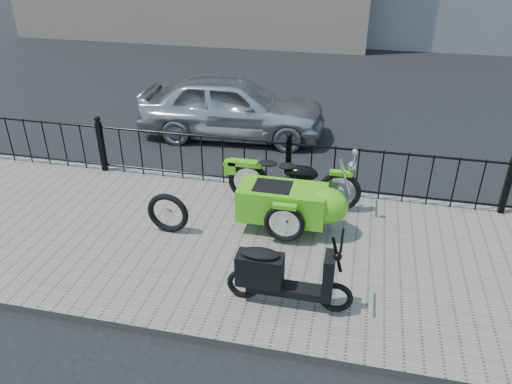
% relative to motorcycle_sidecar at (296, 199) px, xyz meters
% --- Properties ---
extents(ground, '(120.00, 120.00, 0.00)m').
position_rel_motorcycle_sidecar_xyz_m(ground, '(-0.30, -0.18, -0.59)').
color(ground, black).
rests_on(ground, ground).
extents(sidewalk, '(30.00, 3.80, 0.12)m').
position_rel_motorcycle_sidecar_xyz_m(sidewalk, '(-0.30, -0.68, -0.53)').
color(sidewalk, slate).
rests_on(sidewalk, ground).
extents(curb, '(30.00, 0.10, 0.12)m').
position_rel_motorcycle_sidecar_xyz_m(curb, '(-0.30, 1.26, -0.53)').
color(curb, gray).
rests_on(curb, ground).
extents(iron_fence, '(14.11, 0.11, 1.08)m').
position_rel_motorcycle_sidecar_xyz_m(iron_fence, '(-0.30, 1.12, -0.01)').
color(iron_fence, black).
rests_on(iron_fence, sidewalk).
extents(motorcycle_sidecar, '(2.28, 1.48, 0.98)m').
position_rel_motorcycle_sidecar_xyz_m(motorcycle_sidecar, '(0.00, 0.00, 0.00)').
color(motorcycle_sidecar, black).
rests_on(motorcycle_sidecar, sidewalk).
extents(scooter, '(1.56, 0.45, 1.06)m').
position_rel_motorcycle_sidecar_xyz_m(scooter, '(0.09, -1.80, -0.06)').
color(scooter, black).
rests_on(scooter, sidewalk).
extents(spare_tire, '(0.65, 0.11, 0.65)m').
position_rel_motorcycle_sidecar_xyz_m(spare_tire, '(-1.83, -0.59, -0.15)').
color(spare_tire, black).
rests_on(spare_tire, sidewalk).
extents(sedan_car, '(4.14, 1.87, 1.38)m').
position_rel_motorcycle_sidecar_xyz_m(sedan_car, '(-1.96, 3.59, 0.10)').
color(sedan_car, '#B8BABF').
rests_on(sedan_car, ground).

